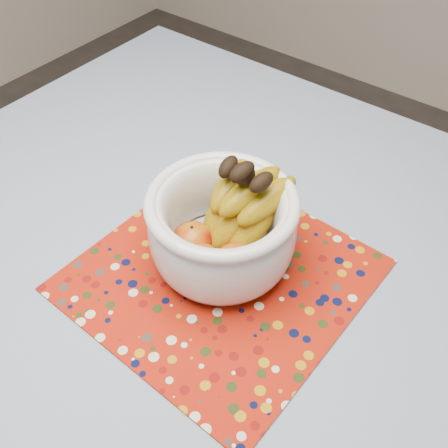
% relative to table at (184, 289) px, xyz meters
% --- Properties ---
extents(table, '(1.20, 1.20, 0.75)m').
position_rel_table_xyz_m(table, '(0.00, 0.00, 0.00)').
color(table, brown).
rests_on(table, ground).
extents(tablecloth, '(1.32, 1.32, 0.01)m').
position_rel_table_xyz_m(tablecloth, '(0.00, 0.00, 0.08)').
color(tablecloth, slate).
rests_on(tablecloth, table).
extents(placemat, '(0.46, 0.46, 0.00)m').
position_rel_table_xyz_m(placemat, '(0.08, 0.01, 0.09)').
color(placemat, '#9B1708').
rests_on(placemat, tablecloth).
extents(fruit_bowl, '(0.25, 0.26, 0.21)m').
position_rel_table_xyz_m(fruit_bowl, '(0.06, 0.05, 0.18)').
color(fruit_bowl, silver).
rests_on(fruit_bowl, placemat).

